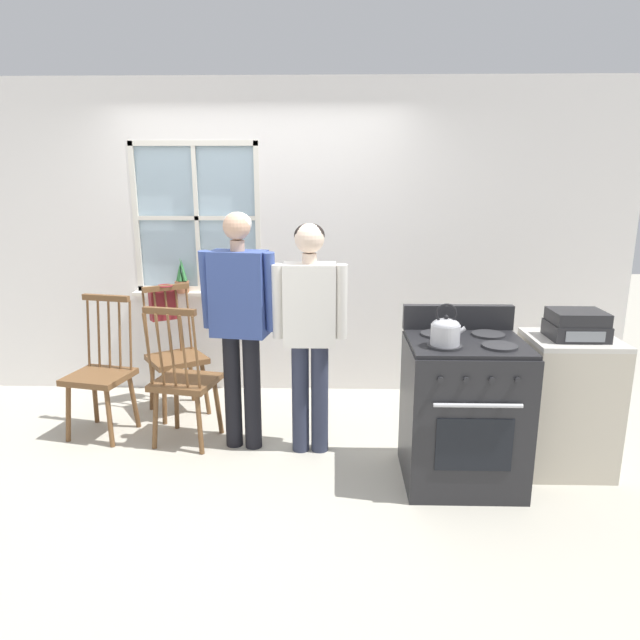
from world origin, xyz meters
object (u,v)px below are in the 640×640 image
at_px(person_teen_center, 310,319).
at_px(stereo, 577,325).
at_px(chair_center_cluster, 184,382).
at_px(handbag, 164,304).
at_px(chair_by_window, 176,357).
at_px(chair_near_wall, 101,375).
at_px(person_elderly_left, 240,312).
at_px(potted_plant, 182,280).
at_px(kettle, 446,331).
at_px(stove, 463,410).
at_px(side_counter, 566,404).

distance_m(person_teen_center, stereo, 1.71).
relative_size(chair_center_cluster, handbag, 3.40).
relative_size(chair_by_window, chair_near_wall, 1.00).
distance_m(person_elderly_left, potted_plant, 1.30).
bearing_deg(chair_near_wall, kettle, -5.03).
bearing_deg(kettle, person_elderly_left, 156.59).
bearing_deg(stove, chair_by_window, 153.31).
xyz_separation_m(kettle, potted_plant, (-1.98, 1.67, -0.00)).
relative_size(potted_plant, handbag, 1.01).
distance_m(person_elderly_left, kettle, 1.41).
distance_m(chair_center_cluster, stereo, 2.67).
bearing_deg(chair_near_wall, chair_center_cluster, 0.50).
relative_size(chair_by_window, potted_plant, 3.36).
distance_m(stove, stereo, 0.90).
relative_size(chair_by_window, side_counter, 1.16).
xyz_separation_m(chair_by_window, side_counter, (2.82, -0.88, -0.01)).
xyz_separation_m(chair_by_window, person_teen_center, (1.13, -0.68, 0.50)).
distance_m(kettle, potted_plant, 2.59).
bearing_deg(stereo, person_teen_center, 172.66).
distance_m(person_elderly_left, stove, 1.61).
height_order(chair_by_window, stereo, stereo).
bearing_deg(chair_center_cluster, person_elderly_left, -174.76).
xyz_separation_m(stove, stereo, (0.72, 0.16, 0.51)).
height_order(person_teen_center, stove, person_teen_center).
bearing_deg(person_teen_center, side_counter, -7.08).
height_order(chair_center_cluster, stove, stove).
relative_size(chair_by_window, stereo, 3.07).
height_order(person_teen_center, side_counter, person_teen_center).
height_order(stove, handbag, stove).
height_order(chair_center_cluster, person_elderly_left, person_elderly_left).
height_order(potted_plant, side_counter, potted_plant).
distance_m(person_teen_center, stove, 1.15).
distance_m(person_elderly_left, stereo, 2.19).
height_order(stove, kettle, kettle).
bearing_deg(person_teen_center, stove, -21.62).
bearing_deg(handbag, chair_center_cluster, -65.69).
xyz_separation_m(person_teen_center, kettle, (0.81, -0.51, 0.06)).
bearing_deg(side_counter, person_teen_center, 173.36).
xyz_separation_m(stove, potted_plant, (-2.14, 1.53, 0.55)).
bearing_deg(stove, person_teen_center, 158.82).
xyz_separation_m(chair_center_cluster, person_elderly_left, (0.43, -0.05, 0.53)).
bearing_deg(chair_by_window, person_elderly_left, -78.30).
xyz_separation_m(chair_by_window, chair_near_wall, (-0.44, -0.43, 0.00)).
bearing_deg(stereo, handbag, 159.72).
relative_size(person_teen_center, stove, 1.48).
xyz_separation_m(chair_center_cluster, person_teen_center, (0.91, -0.10, 0.50)).
distance_m(person_teen_center, potted_plant, 1.65).
height_order(person_teen_center, stereo, person_teen_center).
distance_m(chair_near_wall, potted_plant, 1.14).
relative_size(stove, potted_plant, 3.49).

